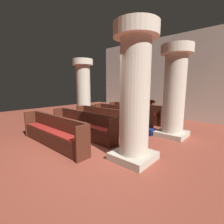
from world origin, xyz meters
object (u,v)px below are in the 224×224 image
lectern (151,111)px  kneeler_box_red (131,139)px  pew_row_3 (82,124)px  pillar_aisle_rear (135,93)px  pew_row_2 (104,119)px  kneeler_box_navy (149,132)px  pillar_far_side (83,89)px  pillar_aisle_side (174,90)px  pew_row_1 (121,115)px  pew_row_0 (135,112)px  pew_row_4 (52,130)px  hymn_book (137,107)px

lectern → kneeler_box_red: bearing=-70.4°
pew_row_3 → pillar_aisle_rear: (2.40, -0.28, 1.18)m
pillar_aisle_rear → kneeler_box_red: (-0.68, 0.88, -1.52)m
pew_row_2 → pew_row_3: 1.13m
kneeler_box_navy → kneeler_box_red: size_ratio=0.91×
pillar_far_side → pew_row_3: bearing=-39.8°
pillar_aisle_side → kneeler_box_red: (-0.68, -1.61, -1.52)m
pew_row_1 → lectern: lectern is taller
pew_row_1 → pew_row_3: bearing=-90.0°
pew_row_1 → pew_row_3: (0.00, -2.26, 0.00)m
pew_row_2 → pew_row_3: size_ratio=1.00×
pew_row_0 → pillar_far_side: (-2.35, -1.43, 1.18)m
pew_row_0 → kneeler_box_navy: bearing=-42.7°
pew_row_2 → kneeler_box_navy: size_ratio=9.46×
lectern → pew_row_2: bearing=-96.4°
lectern → pew_row_4: bearing=-93.8°
pew_row_3 → hymn_book: bearing=73.3°
pew_row_0 → pew_row_1: size_ratio=1.00×
pew_row_3 → lectern: size_ratio=2.86×
pew_row_3 → pew_row_4: size_ratio=1.00×
lectern → hymn_book: (0.37, -1.96, 0.46)m
hymn_book → lectern: bearing=100.6°
kneeler_box_navy → kneeler_box_red: (0.02, -1.22, 0.03)m
pew_row_2 → pillar_aisle_side: size_ratio=0.97×
lectern → hymn_book: size_ratio=5.41×
pew_row_1 → hymn_book: 0.87m
pew_row_1 → pillar_aisle_side: (2.40, -0.05, 1.18)m
pew_row_3 → kneeler_box_red: size_ratio=8.59×
pew_row_0 → pew_row_4: 4.52m
pew_row_4 → pew_row_2: bearing=90.0°
pillar_aisle_side → pillar_aisle_rear: 2.49m
pew_row_0 → pew_row_3: 3.39m
kneeler_box_navy → pew_row_2: bearing=-158.0°
pew_row_4 → kneeler_box_red: pew_row_4 is taller
pew_row_3 → kneeler_box_navy: size_ratio=9.46×
hymn_book → pillar_far_side: bearing=-171.0°
pew_row_1 → pew_row_3: size_ratio=1.00×
pillar_aisle_side → pillar_aisle_rear: bearing=-90.0°
lectern → kneeler_box_red: lectern is taller
pew_row_3 → kneeler_box_red: pew_row_3 is taller
pew_row_2 → lectern: bearing=83.6°
pillar_far_side → pew_row_2: bearing=-19.5°
pew_row_4 → lectern: (0.37, 5.54, -0.03)m
pillar_aisle_side → pillar_far_side: same height
pillar_far_side → kneeler_box_navy: (4.06, -0.14, -1.55)m
pew_row_0 → pillar_far_side: bearing=-148.7°
pillar_aisle_rear → pew_row_2: bearing=149.6°
pew_row_1 → pillar_far_side: (-2.35, -0.30, 1.18)m
pew_row_0 → pew_row_1: same height
hymn_book → pew_row_2: bearing=-119.1°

